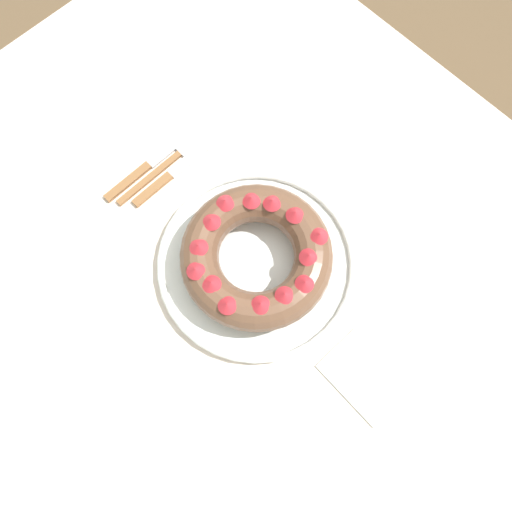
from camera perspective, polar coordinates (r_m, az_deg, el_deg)
The scene contains 8 objects.
ground_plane at distance 1.61m, azimuth 0.55°, elevation -9.07°, with size 8.00×8.00×0.00m, color brown.
dining_table at distance 0.96m, azimuth 0.91°, elevation -3.22°, with size 1.45×1.14×0.74m.
serving_dish at distance 0.88m, azimuth 0.00°, elevation -0.86°, with size 0.35×0.35×0.02m.
bundt_cake at distance 0.84m, azimuth -0.01°, elevation 0.03°, with size 0.26×0.26×0.08m.
fork at distance 0.98m, azimuth -10.02°, elevation 10.43°, with size 0.02×0.21×0.01m.
serving_knife at distance 0.99m, azimuth -12.29°, elevation 10.01°, with size 0.02×0.23×0.01m.
cake_knife at distance 0.97m, azimuth -9.91°, elevation 8.98°, with size 0.02×0.20×0.01m.
napkin at distance 0.87m, azimuth 12.19°, elevation -13.35°, with size 0.13×0.09×0.00m, color white.
Camera 1 is at (0.16, -0.18, 1.59)m, focal length 35.00 mm.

